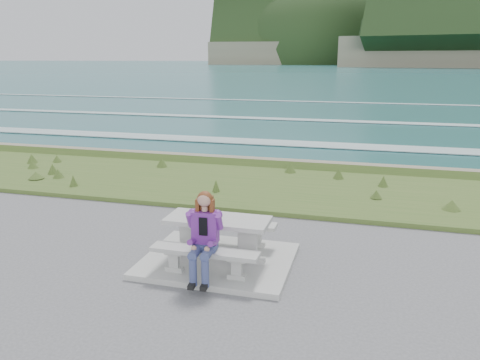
# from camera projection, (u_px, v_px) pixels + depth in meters

# --- Properties ---
(concrete_slab) EXTENTS (2.60, 2.10, 0.10)m
(concrete_slab) POSITION_uv_depth(u_px,v_px,m) (218.00, 260.00, 8.33)
(concrete_slab) COLOR #AFB0AB
(concrete_slab) RESTS_ON ground
(picnic_table) EXTENTS (1.80, 0.75, 0.75)m
(picnic_table) POSITION_uv_depth(u_px,v_px,m) (218.00, 227.00, 8.17)
(picnic_table) COLOR #AFB0AB
(picnic_table) RESTS_ON concrete_slab
(bench_landward) EXTENTS (1.80, 0.35, 0.45)m
(bench_landward) POSITION_uv_depth(u_px,v_px,m) (205.00, 255.00, 7.57)
(bench_landward) COLOR #AFB0AB
(bench_landward) RESTS_ON concrete_slab
(bench_seaward) EXTENTS (1.80, 0.35, 0.45)m
(bench_seaward) POSITION_uv_depth(u_px,v_px,m) (229.00, 226.00, 8.88)
(bench_seaward) COLOR #AFB0AB
(bench_seaward) RESTS_ON concrete_slab
(grass_verge) EXTENTS (160.00, 4.50, 0.22)m
(grass_verge) POSITION_uv_depth(u_px,v_px,m) (274.00, 189.00, 13.00)
(grass_verge) COLOR #3A5B22
(grass_verge) RESTS_ON ground
(shore_drop) EXTENTS (160.00, 0.80, 2.20)m
(shore_drop) POSITION_uv_depth(u_px,v_px,m) (291.00, 167.00, 15.71)
(shore_drop) COLOR #716A55
(shore_drop) RESTS_ON ground
(ocean) EXTENTS (1600.00, 1600.00, 0.09)m
(ocean) POSITION_uv_depth(u_px,v_px,m) (331.00, 137.00, 32.19)
(ocean) COLOR #215B5E
(ocean) RESTS_ON ground
(seated_woman) EXTENTS (0.44, 0.73, 1.42)m
(seated_woman) POSITION_uv_depth(u_px,v_px,m) (203.00, 248.00, 7.40)
(seated_woman) COLOR navy
(seated_woman) RESTS_ON concrete_slab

